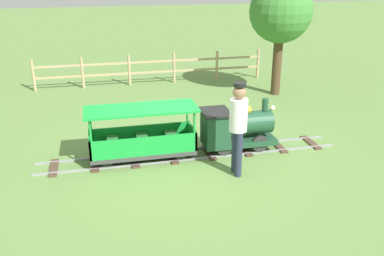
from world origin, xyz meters
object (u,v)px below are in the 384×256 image
Objects in this scene: oak_tree_near at (281,12)px; passenger_car at (142,139)px; conductor_person at (238,122)px; locomotive at (235,128)px.

passenger_car is at bearing -50.37° from oak_tree_near.
passenger_car is 1.23× the size of conductor_person.
passenger_car is at bearing -90.00° from locomotive.
conductor_person is (0.91, -0.27, 0.47)m from locomotive.
conductor_person reaches higher than locomotive.
conductor_person is (0.91, 1.50, 0.53)m from passenger_car.
passenger_car is 1.83m from conductor_person.
oak_tree_near is at bearing 145.68° from locomotive.
locomotive is 0.72× the size of passenger_car.
locomotive reaches higher than passenger_car.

